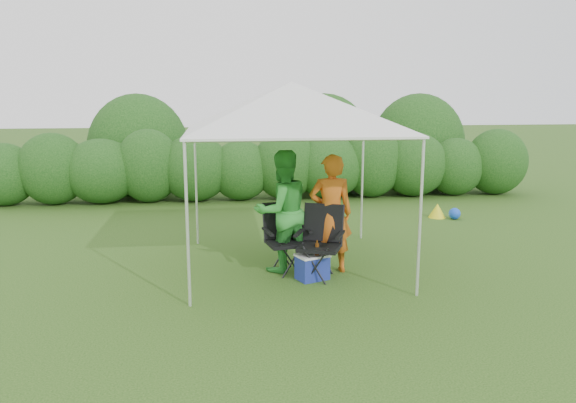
{
  "coord_description": "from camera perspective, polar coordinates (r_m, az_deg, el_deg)",
  "views": [
    {
      "loc": [
        -1.09,
        -7.86,
        2.7
      ],
      "look_at": [
        -0.07,
        0.4,
        1.05
      ],
      "focal_mm": 35.0,
      "sensor_mm": 36.0,
      "label": 1
    }
  ],
  "objects": [
    {
      "name": "lawn_toy",
      "position": [
        12.51,
        15.35,
        -0.98
      ],
      "size": [
        0.61,
        0.51,
        0.31
      ],
      "color": "yellow",
      "rests_on": "ground"
    },
    {
      "name": "cooler",
      "position": [
        8.2,
        2.48,
        -6.63
      ],
      "size": [
        0.53,
        0.47,
        0.38
      ],
      "rotation": [
        0.0,
        0.0,
        0.38
      ],
      "color": "navy",
      "rests_on": "ground"
    },
    {
      "name": "chair_right",
      "position": [
        8.23,
        3.38,
        -3.59
      ],
      "size": [
        0.8,
        0.77,
        1.06
      ],
      "rotation": [
        0.0,
        0.0,
        -0.4
      ],
      "color": "black",
      "rests_on": "ground"
    },
    {
      "name": "ground",
      "position": [
        8.39,
        0.79,
        -7.57
      ],
      "size": [
        70.0,
        70.0,
        0.0
      ],
      "primitive_type": "plane",
      "color": "#375C1C"
    },
    {
      "name": "bottle",
      "position": [
        8.09,
        2.97,
        -4.71
      ],
      "size": [
        0.06,
        0.06,
        0.22
      ],
      "primitive_type": "cylinder",
      "color": "#592D0C",
      "rests_on": "cooler"
    },
    {
      "name": "man",
      "position": [
        8.41,
        4.36,
        -1.23
      ],
      "size": [
        0.67,
        0.46,
        1.79
      ],
      "primitive_type": "imported",
      "rotation": [
        0.0,
        0.0,
        3.09
      ],
      "color": "#C55816",
      "rests_on": "ground"
    },
    {
      "name": "canopy",
      "position": [
        8.44,
        0.37,
        9.59
      ],
      "size": [
        3.1,
        3.1,
        2.83
      ],
      "color": "silver",
      "rests_on": "ground"
    },
    {
      "name": "hedge",
      "position": [
        14.04,
        -2.42,
        3.53
      ],
      "size": [
        13.87,
        1.53,
        1.8
      ],
      "color": "#235219",
      "rests_on": "ground"
    },
    {
      "name": "woman",
      "position": [
        8.43,
        -0.59,
        -0.98
      ],
      "size": [
        1.08,
        0.96,
        1.84
      ],
      "primitive_type": "imported",
      "rotation": [
        0.0,
        0.0,
        3.5
      ],
      "color": "green",
      "rests_on": "ground"
    },
    {
      "name": "chair_left",
      "position": [
        8.48,
        -0.34,
        -3.22
      ],
      "size": [
        0.73,
        0.68,
        1.04
      ],
      "rotation": [
        0.0,
        0.0,
        0.19
      ],
      "color": "black",
      "rests_on": "ground"
    }
  ]
}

